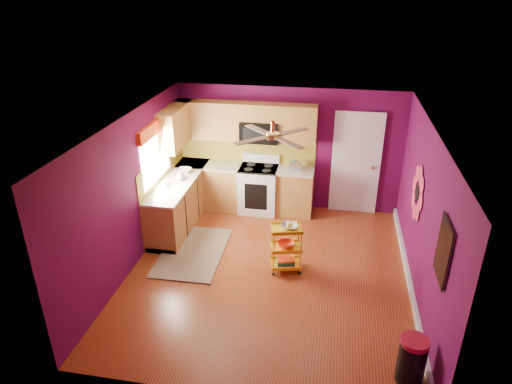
# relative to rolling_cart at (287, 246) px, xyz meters

# --- Properties ---
(ground) EXTENTS (5.00, 5.00, 0.00)m
(ground) POSITION_rel_rolling_cart_xyz_m (-0.26, -0.14, -0.45)
(ground) COLOR maroon
(ground) RESTS_ON ground
(room_envelope) EXTENTS (4.54, 5.04, 2.52)m
(room_envelope) POSITION_rel_rolling_cart_xyz_m (-0.24, -0.14, 1.18)
(room_envelope) COLOR #53093B
(room_envelope) RESTS_ON ground
(lower_cabinets) EXTENTS (2.81, 2.31, 0.94)m
(lower_cabinets) POSITION_rel_rolling_cart_xyz_m (-1.61, 1.68, -0.02)
(lower_cabinets) COLOR #956028
(lower_cabinets) RESTS_ON ground
(electric_range) EXTENTS (0.76, 0.66, 1.13)m
(electric_range) POSITION_rel_rolling_cart_xyz_m (-0.81, 2.04, 0.03)
(electric_range) COLOR white
(electric_range) RESTS_ON ground
(upper_cabinetry) EXTENTS (2.80, 2.30, 1.26)m
(upper_cabinetry) POSITION_rel_rolling_cart_xyz_m (-1.51, 2.04, 1.35)
(upper_cabinetry) COLOR #956028
(upper_cabinetry) RESTS_ON ground
(left_window) EXTENTS (0.08, 1.35, 1.08)m
(left_window) POSITION_rel_rolling_cart_xyz_m (-2.48, 0.91, 1.29)
(left_window) COLOR white
(left_window) RESTS_ON ground
(panel_door) EXTENTS (0.95, 0.11, 2.15)m
(panel_door) POSITION_rel_rolling_cart_xyz_m (1.09, 2.33, 0.57)
(panel_door) COLOR white
(panel_door) RESTS_ON ground
(right_wall_art) EXTENTS (0.04, 2.74, 1.04)m
(right_wall_art) POSITION_rel_rolling_cart_xyz_m (1.96, -0.47, 0.99)
(right_wall_art) COLOR black
(right_wall_art) RESTS_ON ground
(ceiling_fan) EXTENTS (1.01, 1.01, 0.26)m
(ceiling_fan) POSITION_rel_rolling_cart_xyz_m (-0.26, 0.06, 1.84)
(ceiling_fan) COLOR #BF8C3F
(ceiling_fan) RESTS_ON ground
(shag_rug) EXTENTS (1.09, 1.75, 0.02)m
(shag_rug) POSITION_rel_rolling_cart_xyz_m (-1.67, 0.22, -0.44)
(shag_rug) COLOR #311C10
(shag_rug) RESTS_ON ground
(rolling_cart) EXTENTS (0.56, 0.46, 0.88)m
(rolling_cart) POSITION_rel_rolling_cart_xyz_m (0.00, 0.00, 0.00)
(rolling_cart) COLOR yellow
(rolling_cart) RESTS_ON ground
(trash_can) EXTENTS (0.41, 0.42, 0.63)m
(trash_can) POSITION_rel_rolling_cart_xyz_m (1.72, -2.02, -0.14)
(trash_can) COLOR black
(trash_can) RESTS_ON ground
(teal_kettle) EXTENTS (0.18, 0.18, 0.21)m
(teal_kettle) POSITION_rel_rolling_cart_xyz_m (-0.10, 2.09, 0.57)
(teal_kettle) COLOR #116C86
(teal_kettle) RESTS_ON lower_cabinets
(toaster) EXTENTS (0.22, 0.15, 0.18)m
(toaster) POSITION_rel_rolling_cart_xyz_m (-0.08, 2.04, 0.58)
(toaster) COLOR beige
(toaster) RESTS_ON lower_cabinets
(soap_bottle_a) EXTENTS (0.08, 0.08, 0.18)m
(soap_bottle_a) POSITION_rel_rolling_cart_xyz_m (-2.14, 1.22, 0.58)
(soap_bottle_a) COLOR #EA3F72
(soap_bottle_a) RESTS_ON lower_cabinets
(soap_bottle_b) EXTENTS (0.15, 0.15, 0.19)m
(soap_bottle_b) POSITION_rel_rolling_cart_xyz_m (-2.16, 1.16, 0.58)
(soap_bottle_b) COLOR white
(soap_bottle_b) RESTS_ON lower_cabinets
(counter_dish) EXTENTS (0.27, 0.27, 0.07)m
(counter_dish) POSITION_rel_rolling_cart_xyz_m (-2.20, 1.56, 0.52)
(counter_dish) COLOR white
(counter_dish) RESTS_ON lower_cabinets
(counter_cup) EXTENTS (0.14, 0.14, 0.11)m
(counter_cup) POSITION_rel_rolling_cart_xyz_m (-2.33, 0.85, 0.54)
(counter_cup) COLOR white
(counter_cup) RESTS_ON lower_cabinets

